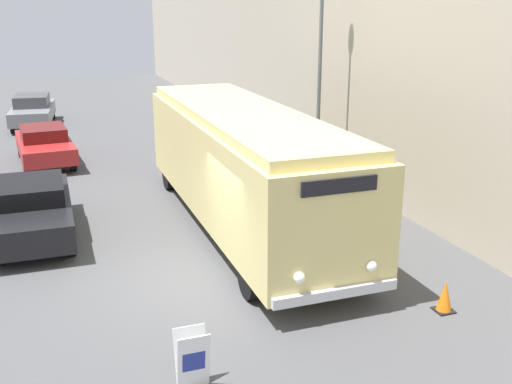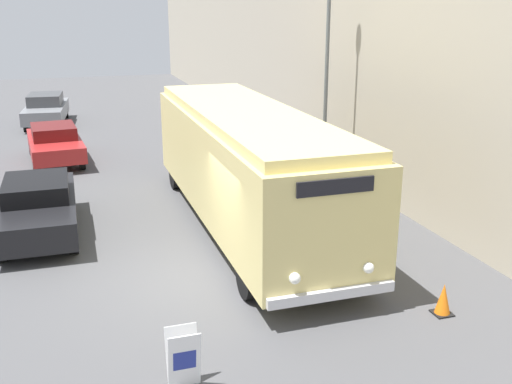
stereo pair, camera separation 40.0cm
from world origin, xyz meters
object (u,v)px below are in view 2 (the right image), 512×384
(streetlamp, at_px, (328,37))
(parked_car_far, at_px, (46,109))
(traffic_cone, at_px, (443,299))
(parked_car_mid, at_px, (55,143))
(sign_board, at_px, (184,359))
(parked_car_near, at_px, (38,206))
(vintage_bus, at_px, (246,162))

(streetlamp, bearing_deg, parked_car_far, 122.24)
(traffic_cone, bearing_deg, parked_car_mid, 115.81)
(sign_board, height_order, streetlamp, streetlamp)
(parked_car_mid, xyz_separation_m, traffic_cone, (7.09, -14.65, -0.42))
(streetlamp, xyz_separation_m, parked_car_mid, (-8.38, 6.03, -4.05))
(parked_car_near, bearing_deg, parked_car_far, 90.43)
(streetlamp, bearing_deg, parked_car_mid, 144.28)
(parked_car_far, bearing_deg, traffic_cone, -66.21)
(parked_car_near, height_order, parked_car_far, parked_car_far)
(parked_car_near, relative_size, parked_car_mid, 1.02)
(streetlamp, distance_m, parked_car_mid, 11.09)
(vintage_bus, xyz_separation_m, streetlamp, (3.49, 2.81, 2.99))
(parked_car_mid, height_order, parked_car_far, parked_car_far)
(vintage_bus, relative_size, parked_car_mid, 2.41)
(vintage_bus, xyz_separation_m, parked_car_mid, (-4.89, 8.84, -1.05))
(streetlamp, bearing_deg, parked_car_near, -168.99)
(sign_board, bearing_deg, parked_car_far, 95.60)
(parked_car_mid, distance_m, parked_car_far, 7.92)
(parked_car_far, height_order, traffic_cone, parked_car_far)
(parked_car_mid, bearing_deg, sign_board, -87.58)
(streetlamp, height_order, parked_car_mid, streetlamp)
(parked_car_near, distance_m, parked_car_mid, 7.75)
(parked_car_near, bearing_deg, parked_car_mid, 87.37)
(parked_car_near, relative_size, traffic_cone, 7.27)
(sign_board, relative_size, parked_car_near, 0.21)
(parked_car_near, bearing_deg, vintage_bus, -11.19)
(traffic_cone, bearing_deg, vintage_bus, 110.66)
(streetlamp, distance_m, parked_car_near, 9.83)
(streetlamp, relative_size, parked_car_far, 1.56)
(parked_car_near, distance_m, traffic_cone, 10.21)
(vintage_bus, distance_m, traffic_cone, 6.38)
(sign_board, xyz_separation_m, parked_car_far, (-2.28, 23.29, 0.29))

